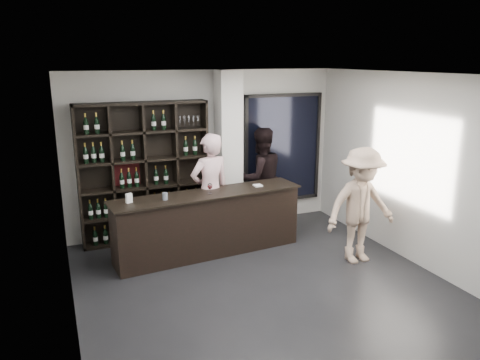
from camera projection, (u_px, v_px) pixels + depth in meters
name	position (u px, v px, depth m)	size (l,w,h in m)	color
floor	(270.00, 292.00, 6.40)	(5.00, 5.50, 0.01)	black
wine_shelf	(145.00, 173.00, 7.97)	(2.20, 0.35, 2.40)	black
structural_column	(229.00, 153.00, 8.37)	(0.40, 0.40, 2.90)	silver
glass_panel	(283.00, 149.00, 9.02)	(1.60, 0.08, 2.10)	black
tasting_counter	(209.00, 223.00, 7.53)	(3.12, 0.65, 1.03)	black
taster_pink	(210.00, 191.00, 7.73)	(0.70, 0.46, 1.93)	beige
taster_black	(260.00, 178.00, 8.65)	(0.91, 0.71, 1.88)	black
customer	(361.00, 206.00, 7.15)	(1.17, 0.67, 1.81)	tan
wine_glass	(210.00, 188.00, 7.33)	(0.08, 0.08, 0.19)	white
spit_cup	(165.00, 196.00, 7.03)	(0.08, 0.08, 0.11)	silver
napkin_stack	(258.00, 185.00, 7.79)	(0.13, 0.13, 0.02)	white
card_stand	(129.00, 198.00, 6.89)	(0.09, 0.05, 0.14)	white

